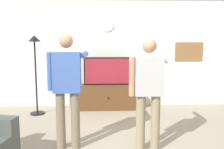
{
  "coord_description": "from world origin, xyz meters",
  "views": [
    {
      "loc": [
        -0.21,
        -3.24,
        1.65
      ],
      "look_at": [
        -0.02,
        1.2,
        1.05
      ],
      "focal_mm": 38.1,
      "sensor_mm": 36.0,
      "label": 1
    }
  ],
  "objects_px": {
    "tv_stand": "(108,97)",
    "wall_clock": "(107,26)",
    "person_standing_nearer_couch": "(148,88)",
    "framed_picture": "(189,52)",
    "person_standing_nearer_lamp": "(67,85)",
    "television": "(108,71)",
    "floor_lamp": "(35,58)"
  },
  "relations": [
    {
      "from": "floor_lamp",
      "to": "person_standing_nearer_couch",
      "type": "bearing_deg",
      "value": -41.49
    },
    {
      "from": "framed_picture",
      "to": "person_standing_nearer_couch",
      "type": "distance_m",
      "value": 3.12
    },
    {
      "from": "tv_stand",
      "to": "framed_picture",
      "type": "bearing_deg",
      "value": 7.89
    },
    {
      "from": "floor_lamp",
      "to": "person_standing_nearer_couch",
      "type": "distance_m",
      "value": 2.96
    },
    {
      "from": "wall_clock",
      "to": "person_standing_nearer_lamp",
      "type": "xyz_separation_m",
      "value": [
        -0.68,
        -2.53,
        -1.07
      ]
    },
    {
      "from": "tv_stand",
      "to": "wall_clock",
      "type": "xyz_separation_m",
      "value": [
        0.0,
        0.29,
        1.78
      ]
    },
    {
      "from": "person_standing_nearer_lamp",
      "to": "framed_picture",
      "type": "bearing_deg",
      "value": 42.13
    },
    {
      "from": "wall_clock",
      "to": "person_standing_nearer_couch",
      "type": "xyz_separation_m",
      "value": [
        0.55,
        -2.65,
        -1.11
      ]
    },
    {
      "from": "person_standing_nearer_lamp",
      "to": "person_standing_nearer_couch",
      "type": "distance_m",
      "value": 1.23
    },
    {
      "from": "television",
      "to": "person_standing_nearer_couch",
      "type": "xyz_separation_m",
      "value": [
        0.55,
        -2.4,
        0.03
      ]
    },
    {
      "from": "tv_stand",
      "to": "person_standing_nearer_couch",
      "type": "relative_size",
      "value": 0.87
    },
    {
      "from": "person_standing_nearer_couch",
      "to": "wall_clock",
      "type": "bearing_deg",
      "value": 101.75
    },
    {
      "from": "television",
      "to": "person_standing_nearer_lamp",
      "type": "xyz_separation_m",
      "value": [
        -0.68,
        -2.29,
        0.07
      ]
    },
    {
      "from": "wall_clock",
      "to": "floor_lamp",
      "type": "distance_m",
      "value": 1.96
    },
    {
      "from": "television",
      "to": "person_standing_nearer_lamp",
      "type": "bearing_deg",
      "value": -106.49
    },
    {
      "from": "tv_stand",
      "to": "wall_clock",
      "type": "bearing_deg",
      "value": 90.0
    },
    {
      "from": "tv_stand",
      "to": "television",
      "type": "xyz_separation_m",
      "value": [
        0.0,
        0.05,
        0.64
      ]
    },
    {
      "from": "television",
      "to": "person_standing_nearer_couch",
      "type": "distance_m",
      "value": 2.47
    },
    {
      "from": "tv_stand",
      "to": "framed_picture",
      "type": "relative_size",
      "value": 2.05
    },
    {
      "from": "floor_lamp",
      "to": "tv_stand",
      "type": "bearing_deg",
      "value": 13.88
    },
    {
      "from": "wall_clock",
      "to": "person_standing_nearer_lamp",
      "type": "height_order",
      "value": "wall_clock"
    },
    {
      "from": "wall_clock",
      "to": "person_standing_nearer_couch",
      "type": "distance_m",
      "value": 2.92
    },
    {
      "from": "person_standing_nearer_couch",
      "to": "person_standing_nearer_lamp",
      "type": "bearing_deg",
      "value": 174.66
    },
    {
      "from": "wall_clock",
      "to": "floor_lamp",
      "type": "xyz_separation_m",
      "value": [
        -1.65,
        -0.7,
        -0.78
      ]
    },
    {
      "from": "television",
      "to": "wall_clock",
      "type": "distance_m",
      "value": 1.16
    },
    {
      "from": "tv_stand",
      "to": "framed_picture",
      "type": "distance_m",
      "value": 2.42
    },
    {
      "from": "tv_stand",
      "to": "wall_clock",
      "type": "height_order",
      "value": "wall_clock"
    },
    {
      "from": "framed_picture",
      "to": "tv_stand",
      "type": "bearing_deg",
      "value": -172.11
    },
    {
      "from": "framed_picture",
      "to": "person_standing_nearer_couch",
      "type": "bearing_deg",
      "value": -120.75
    },
    {
      "from": "framed_picture",
      "to": "person_standing_nearer_lamp",
      "type": "height_order",
      "value": "person_standing_nearer_lamp"
    },
    {
      "from": "framed_picture",
      "to": "person_standing_nearer_lamp",
      "type": "distance_m",
      "value": 3.81
    },
    {
      "from": "tv_stand",
      "to": "person_standing_nearer_lamp",
      "type": "distance_m",
      "value": 2.45
    }
  ]
}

